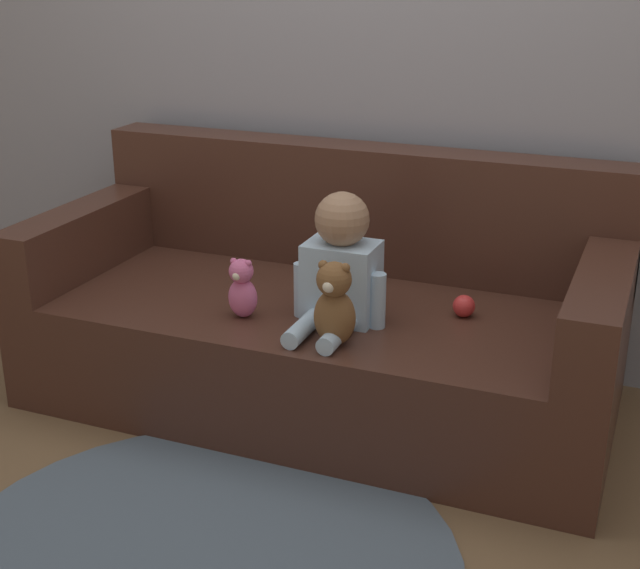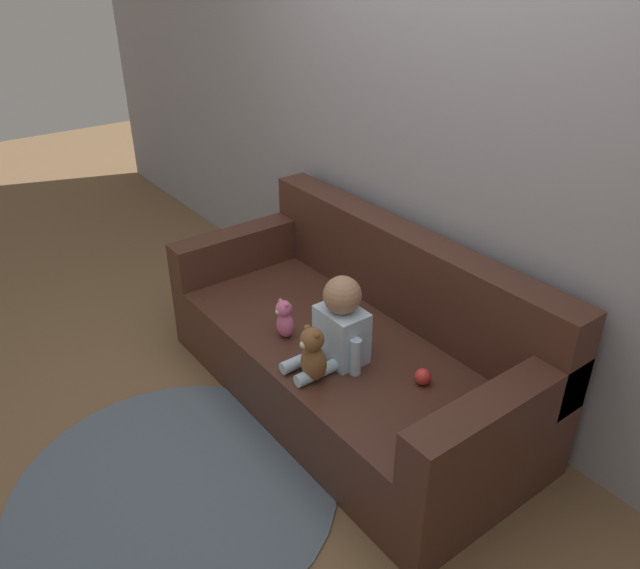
{
  "view_description": "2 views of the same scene",
  "coord_description": "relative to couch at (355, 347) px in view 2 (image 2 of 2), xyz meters",
  "views": [
    {
      "loc": [
        1.07,
        -2.63,
        1.52
      ],
      "look_at": [
        0.02,
        -0.05,
        0.46
      ],
      "focal_mm": 50.0,
      "sensor_mm": 36.0,
      "label": 1
    },
    {
      "loc": [
        1.96,
        -1.63,
        2.1
      ],
      "look_at": [
        -0.12,
        -0.07,
        0.65
      ],
      "focal_mm": 35.0,
      "sensor_mm": 36.0,
      "label": 2
    }
  ],
  "objects": [
    {
      "name": "couch",
      "position": [
        0.0,
        0.0,
        0.0
      ],
      "size": [
        2.0,
        0.93,
        0.85
      ],
      "color": "#47281E",
      "rests_on": "ground_plane"
    },
    {
      "name": "wall_back",
      "position": [
        0.0,
        0.48,
        1.01
      ],
      "size": [
        8.0,
        0.05,
        2.6
      ],
      "color": "#93939E",
      "rests_on": "ground_plane"
    },
    {
      "name": "ground_plane",
      "position": [
        0.0,
        -0.06,
        -0.29
      ],
      "size": [
        12.0,
        12.0,
        0.0
      ],
      "primitive_type": "plane",
      "color": "brown"
    },
    {
      "name": "toy_ball",
      "position": [
        0.49,
        -0.03,
        0.13
      ],
      "size": [
        0.07,
        0.07,
        0.07
      ],
      "color": "red",
      "rests_on": "couch"
    },
    {
      "name": "person_baby",
      "position": [
        0.13,
        -0.21,
        0.28
      ],
      "size": [
        0.31,
        0.38,
        0.42
      ],
      "color": "silver",
      "rests_on": "couch"
    },
    {
      "name": "floor_rug",
      "position": [
        0.04,
        -1.04,
        -0.29
      ],
      "size": [
        1.41,
        1.41,
        0.01
      ],
      "color": "slate",
      "rests_on": "ground_plane"
    },
    {
      "name": "teddy_bear_brown",
      "position": [
        0.18,
        -0.4,
        0.23
      ],
      "size": [
        0.13,
        0.12,
        0.27
      ],
      "color": "brown",
      "rests_on": "couch"
    },
    {
      "name": "plush_toy_side",
      "position": [
        -0.17,
        -0.31,
        0.2
      ],
      "size": [
        0.1,
        0.09,
        0.2
      ],
      "color": "#DB6699",
      "rests_on": "couch"
    }
  ]
}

